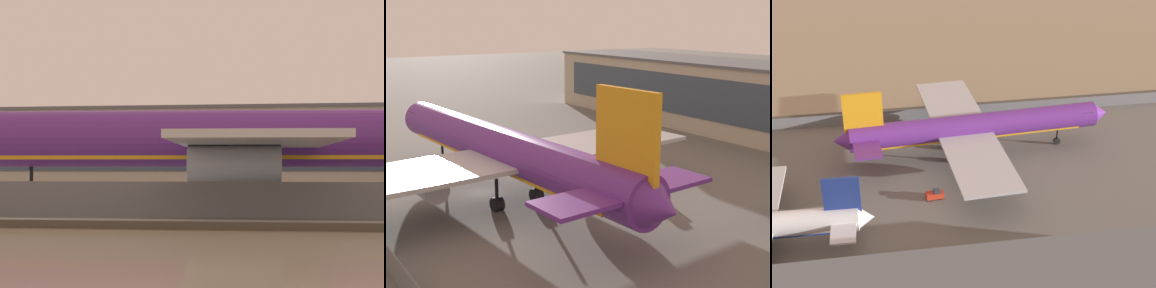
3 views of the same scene
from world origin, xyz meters
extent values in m
plane|color=#66635E|center=(0.00, 0.00, 0.00)|extent=(500.00, 500.00, 0.00)
cube|color=#474238|center=(0.00, -20.50, 0.25)|extent=(320.00, 3.00, 0.50)
cube|color=slate|center=(0.00, -16.00, 1.37)|extent=(280.00, 0.08, 2.75)
cylinder|color=slate|center=(0.00, -16.00, 1.37)|extent=(0.10, 0.10, 2.75)
cylinder|color=#602889|center=(3.14, 1.27, 6.34)|extent=(51.10, 8.61, 5.18)
cube|color=orange|center=(3.14, 1.27, 4.92)|extent=(43.42, 7.06, 0.93)
cube|color=#B7BABF|center=(6.51, -10.74, 5.69)|extent=(12.82, 25.12, 0.52)
cube|color=#B7BABF|center=(4.85, 13.63, 5.69)|extent=(12.82, 25.12, 0.52)
cylinder|color=#B7BABF|center=(4.85, -8.89, 4.01)|extent=(7.30, 3.32, 2.85)
cylinder|color=#B7BABF|center=(3.46, 11.57, 4.01)|extent=(7.30, 3.32, 2.85)
cylinder|color=black|center=(-14.62, 0.07, 2.24)|extent=(0.36, 0.36, 3.03)
cylinder|color=black|center=(-14.62, 0.07, 0.72)|extent=(1.48, 0.67, 1.45)
cylinder|color=black|center=(6.88, -1.20, 2.24)|extent=(0.41, 0.41, 3.03)
cylinder|color=black|center=(6.88, -1.20, 0.72)|extent=(1.74, 1.28, 1.67)
cylinder|color=black|center=(6.51, 4.23, 2.24)|extent=(0.41, 0.41, 3.03)
cylinder|color=black|center=(6.51, 4.23, 0.72)|extent=(1.74, 1.28, 1.67)
cube|color=red|center=(13.51, 16.51, 0.75)|extent=(3.35, 1.93, 1.11)
cube|color=#283847|center=(13.12, 16.46, 1.55)|extent=(1.25, 1.39, 0.50)
cylinder|color=black|center=(12.60, 15.72, 0.35)|extent=(0.72, 0.29, 0.70)
cylinder|color=black|center=(12.46, 17.08, 0.35)|extent=(0.72, 0.29, 0.70)
cylinder|color=black|center=(14.57, 15.94, 0.35)|extent=(0.72, 0.29, 0.70)
cylinder|color=black|center=(14.43, 17.29, 0.35)|extent=(0.72, 0.29, 0.70)
cube|color=#BCB299|center=(1.91, 56.93, 6.51)|extent=(117.77, 17.00, 13.02)
cube|color=#3D4C5B|center=(1.91, 48.35, 7.16)|extent=(108.35, 0.16, 7.81)
cube|color=#5B5E63|center=(1.91, 56.93, 13.27)|extent=(118.37, 17.60, 0.50)
camera|label=1|loc=(9.50, -66.06, 3.63)|focal=70.00mm
camera|label=2|loc=(60.99, -25.96, 21.76)|focal=50.00mm
camera|label=3|loc=(24.14, 114.70, 66.11)|focal=60.00mm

